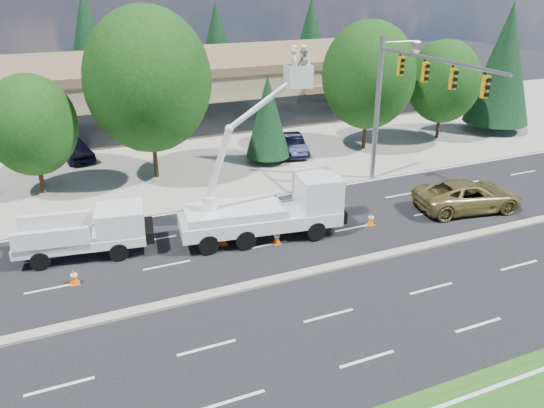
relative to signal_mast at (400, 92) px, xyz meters
name	(u,v)px	position (x,y,z in m)	size (l,w,h in m)	color
ground	(294,277)	(-10.03, -7.04, -6.06)	(140.00, 140.00, 0.00)	black
concrete_apron	(182,150)	(-10.03, 12.96, -6.05)	(140.00, 22.00, 0.01)	gray
road_median	(294,275)	(-10.03, -7.04, -6.00)	(120.00, 0.55, 0.12)	gray
strip_mall	(153,89)	(-10.03, 22.93, -3.23)	(50.40, 15.40, 5.50)	#9D8B6B
tree_front_c	(31,125)	(-20.03, 7.96, -1.81)	(5.23, 5.23, 7.25)	#332114
tree_front_d	(148,80)	(-13.03, 7.96, 0.30)	(7.82, 7.82, 10.85)	#332114
tree_front_e	(268,116)	(-5.03, 7.96, -2.74)	(3.14, 3.14, 6.18)	#332114
tree_front_f	(369,75)	(2.97, 7.96, -0.50)	(6.84, 6.84, 9.49)	#332114
tree_front_g	(444,82)	(9.97, 7.96, -1.47)	(5.65, 5.65, 7.84)	#332114
tree_front_h	(504,64)	(15.97, 7.96, -0.48)	(5.28, 5.28, 10.40)	#332114
tree_back_b	(88,40)	(-14.03, 34.96, -0.05)	(5.68, 5.68, 11.19)	#332114
tree_back_c	(217,41)	(-0.03, 34.96, -0.79)	(4.98, 4.98, 9.81)	#332114
tree_back_d	(311,36)	(11.97, 34.96, -0.72)	(5.05, 5.05, 9.95)	#332114
signal_mast	(400,92)	(0.00, 0.00, 0.00)	(2.76, 10.16, 9.00)	gray
utility_pickup	(91,236)	(-18.03, -1.32, -5.12)	(6.19, 3.08, 2.27)	white
bucket_truck	(273,200)	(-9.29, -2.94, -4.06)	(8.34, 3.51, 9.45)	white
traffic_cone_a	(74,277)	(-19.07, -3.84, -5.72)	(0.40, 0.40, 0.70)	orange
traffic_cone_b	(223,238)	(-11.98, -2.89, -5.72)	(0.40, 0.40, 0.70)	orange
traffic_cone_c	(277,237)	(-9.48, -3.85, -5.72)	(0.40, 0.40, 0.70)	orange
traffic_cone_d	(371,219)	(-3.98, -3.85, -5.72)	(0.40, 0.40, 0.70)	orange
minivan	(468,195)	(2.18, -4.24, -5.21)	(2.80, 6.07, 1.69)	olive
parked_car_west	(73,148)	(-17.76, 13.96, -5.26)	(1.89, 4.69, 1.60)	black
parked_car_east	(292,144)	(-2.68, 8.96, -5.34)	(1.52, 4.37, 1.44)	black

